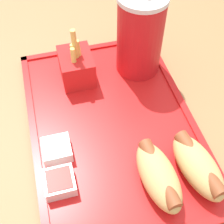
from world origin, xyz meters
name	(u,v)px	position (x,y,z in m)	size (l,w,h in m)	color
dining_table	(105,203)	(0.00, 0.00, 0.37)	(1.06, 0.81, 0.75)	olive
food_tray	(112,124)	(0.01, 0.02, 0.75)	(0.42, 0.28, 0.01)	red
soda_cup	(140,34)	(-0.11, 0.10, 0.84)	(0.09, 0.09, 0.19)	red
hot_dog_far	(198,166)	(0.14, 0.12, 0.78)	(0.12, 0.07, 0.05)	tan
hot_dog_near	(158,176)	(0.14, 0.05, 0.78)	(0.12, 0.06, 0.05)	tan
fries_carton	(76,66)	(-0.11, -0.02, 0.79)	(0.08, 0.06, 0.12)	red
sauce_cup_mayo	(57,149)	(0.05, -0.08, 0.77)	(0.05, 0.05, 0.02)	silver
sauce_cup_ketchup	(60,182)	(0.11, -0.09, 0.77)	(0.05, 0.05, 0.02)	silver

